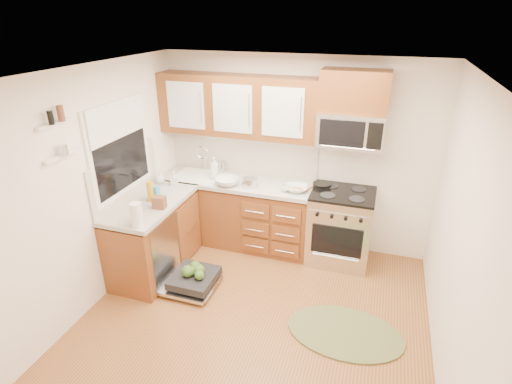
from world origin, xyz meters
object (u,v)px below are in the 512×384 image
(range, at_px, (340,227))
(stock_pot, at_px, (250,182))
(upper_cabinets, at_px, (238,106))
(microwave, at_px, (351,130))
(cutting_board, at_px, (300,187))
(bowl_b, at_px, (227,182))
(cup, at_px, (285,188))
(dishwasher, at_px, (191,280))
(paper_towel_roll, at_px, (136,215))
(rug, at_px, (345,333))
(sink, at_px, (199,184))
(bowl_a, at_px, (296,188))
(skillet, at_px, (322,185))

(range, xyz_separation_m, stock_pot, (-1.16, -0.13, 0.51))
(upper_cabinets, bearing_deg, microwave, -1.02)
(cutting_board, bearing_deg, bowl_b, -166.75)
(cup, bearing_deg, dishwasher, -130.43)
(range, relative_size, microwave, 1.25)
(paper_towel_roll, bearing_deg, upper_cabinets, 71.78)
(range, bearing_deg, rug, -79.18)
(paper_towel_roll, height_order, bowl_b, paper_towel_roll)
(cup, bearing_deg, stock_pot, 178.94)
(sink, relative_size, bowl_a, 2.25)
(skillet, height_order, cup, cup)
(microwave, bearing_deg, stock_pot, -167.94)
(microwave, relative_size, dishwasher, 1.09)
(upper_cabinets, xyz_separation_m, skillet, (1.12, -0.04, -0.90))
(upper_cabinets, relative_size, sink, 3.31)
(rug, bearing_deg, microwave, 99.94)
(dishwasher, distance_m, bowl_a, 1.67)
(range, relative_size, bowl_a, 3.45)
(skillet, height_order, paper_towel_roll, paper_towel_roll)
(range, xyz_separation_m, bowl_b, (-1.45, -0.18, 0.50))
(sink, bearing_deg, cup, -5.81)
(skillet, bearing_deg, dishwasher, -135.59)
(sink, height_order, cutting_board, cutting_board)
(upper_cabinets, bearing_deg, cup, -21.52)
(microwave, height_order, sink, microwave)
(range, xyz_separation_m, cup, (-0.69, -0.14, 0.49))
(cutting_board, xyz_separation_m, bowl_a, (-0.02, -0.12, 0.02))
(sink, xyz_separation_m, cup, (1.24, -0.13, 0.17))
(upper_cabinets, bearing_deg, rug, -41.46)
(dishwasher, relative_size, cup, 6.49)
(range, relative_size, cutting_board, 3.53)
(rug, xyz_separation_m, skillet, (-0.53, 1.42, 0.96))
(microwave, distance_m, skillet, 0.78)
(cup, bearing_deg, skillet, 30.18)
(sink, bearing_deg, dishwasher, -70.80)
(microwave, height_order, cutting_board, microwave)
(rug, height_order, skillet, skillet)
(range, bearing_deg, bowl_b, -173.04)
(upper_cabinets, xyz_separation_m, range, (1.41, -0.15, -1.40))
(upper_cabinets, height_order, microwave, upper_cabinets)
(cutting_board, bearing_deg, sink, -178.06)
(dishwasher, xyz_separation_m, paper_towel_roll, (-0.39, -0.32, 0.96))
(upper_cabinets, bearing_deg, sink, -163.55)
(stock_pot, height_order, bowl_a, stock_pot)
(rug, distance_m, bowl_a, 1.76)
(paper_towel_roll, bearing_deg, bowl_a, 45.10)
(microwave, height_order, stock_pot, microwave)
(microwave, distance_m, dishwasher, 2.55)
(rug, xyz_separation_m, stock_pot, (-1.41, 1.19, 0.97))
(cup, bearing_deg, bowl_b, -176.89)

